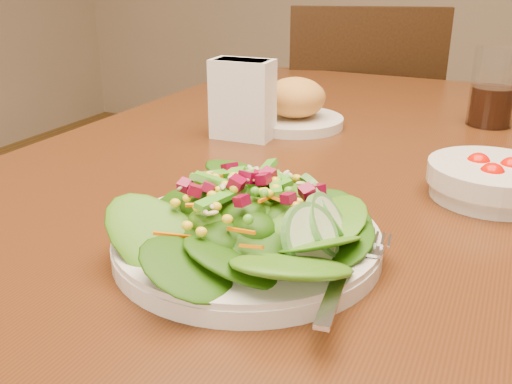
# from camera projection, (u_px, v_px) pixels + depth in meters

# --- Properties ---
(dining_table) EXTENTS (0.90, 1.40, 0.75)m
(dining_table) POSITION_uv_depth(u_px,v_px,m) (329.00, 231.00, 0.83)
(dining_table) COLOR #48230E
(dining_table) RESTS_ON ground_plane
(chair_far) EXTENTS (0.53, 0.53, 0.91)m
(chair_far) POSITION_uv_depth(u_px,v_px,m) (357.00, 154.00, 1.69)
(chair_far) COLOR black
(chair_far) RESTS_ON ground_plane
(salad_plate) EXTENTS (0.26, 0.26, 0.07)m
(salad_plate) POSITION_uv_depth(u_px,v_px,m) (256.00, 228.00, 0.54)
(salad_plate) COLOR silver
(salad_plate) RESTS_ON dining_table
(bread_plate) EXTENTS (0.17, 0.17, 0.08)m
(bread_plate) POSITION_uv_depth(u_px,v_px,m) (295.00, 107.00, 0.96)
(bread_plate) COLOR silver
(bread_plate) RESTS_ON dining_table
(tomato_bowl) EXTENTS (0.15, 0.15, 0.05)m
(tomato_bowl) POSITION_uv_depth(u_px,v_px,m) (492.00, 180.00, 0.67)
(tomato_bowl) COLOR silver
(tomato_bowl) RESTS_ON dining_table
(drinking_glass) EXTENTS (0.08, 0.08, 0.13)m
(drinking_glass) POSITION_uv_depth(u_px,v_px,m) (493.00, 93.00, 0.96)
(drinking_glass) COLOR silver
(drinking_glass) RESTS_ON dining_table
(napkin_holder) EXTENTS (0.10, 0.06, 0.12)m
(napkin_holder) POSITION_uv_depth(u_px,v_px,m) (243.00, 97.00, 0.89)
(napkin_holder) COLOR white
(napkin_holder) RESTS_ON dining_table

